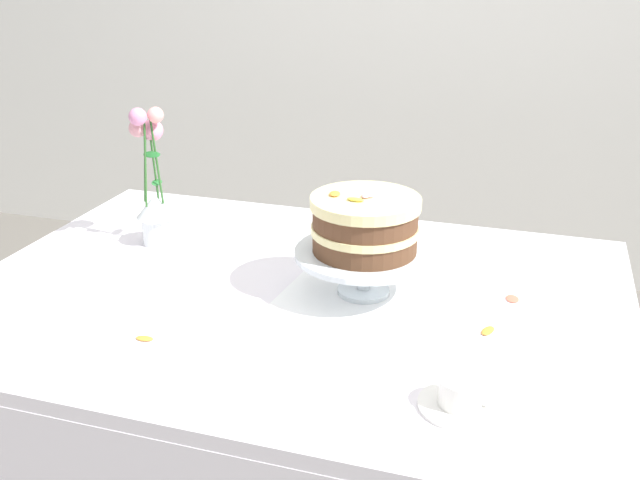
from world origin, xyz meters
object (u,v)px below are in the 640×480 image
object	(u,v)px
cake_stand	(364,258)
layer_cake	(365,224)
teacup	(460,396)
flower_vase	(154,192)
dining_table	(289,334)

from	to	relation	value
cake_stand	layer_cake	size ratio (longest dim) A/B	1.29
cake_stand	teacup	world-z (taller)	cake_stand
layer_cake	teacup	xyz separation A→B (m)	(0.25, -0.34, -0.14)
flower_vase	dining_table	bearing A→B (deg)	-23.70
dining_table	flower_vase	distance (m)	0.50
layer_cake	teacup	size ratio (longest dim) A/B	1.70
dining_table	teacup	size ratio (longest dim) A/B	10.59
dining_table	layer_cake	distance (m)	0.30
flower_vase	teacup	distance (m)	0.93
teacup	flower_vase	bearing A→B (deg)	149.69
cake_stand	layer_cake	world-z (taller)	layer_cake
flower_vase	teacup	xyz separation A→B (m)	(0.80, -0.47, -0.11)
layer_cake	flower_vase	world-z (taller)	flower_vase
flower_vase	teacup	world-z (taller)	flower_vase
cake_stand	layer_cake	bearing A→B (deg)	-159.96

